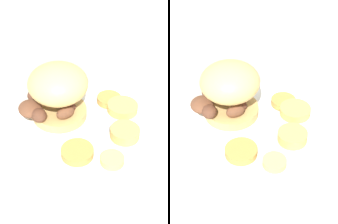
{
  "view_description": "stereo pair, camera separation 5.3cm",
  "coord_description": "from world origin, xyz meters",
  "views": [
    {
      "loc": [
        -0.18,
        0.37,
        0.38
      ],
      "look_at": [
        0.0,
        0.0,
        0.04
      ],
      "focal_mm": 50.0,
      "sensor_mm": 36.0,
      "label": 1
    },
    {
      "loc": [
        -0.23,
        0.34,
        0.38
      ],
      "look_at": [
        0.0,
        0.0,
        0.04
      ],
      "focal_mm": 50.0,
      "sensor_mm": 36.0,
      "label": 2
    }
  ],
  "objects": [
    {
      "name": "ground_plane",
      "position": [
        0.0,
        0.0,
        0.0
      ],
      "size": [
        4.0,
        4.0,
        0.0
      ],
      "primitive_type": "plane",
      "color": "#B2A899"
    },
    {
      "name": "dinner_plate",
      "position": [
        0.0,
        0.0,
        0.01
      ],
      "size": [
        0.26,
        0.26,
        0.02
      ],
      "color": "white",
      "rests_on": "ground_plane"
    },
    {
      "name": "sandwich",
      "position": [
        0.05,
        0.0,
        0.07
      ],
      "size": [
        0.12,
        0.12,
        0.1
      ],
      "color": "tan",
      "rests_on": "dinner_plate"
    },
    {
      "name": "potato_round_0",
      "position": [
        -0.08,
        -0.0,
        0.03
      ],
      "size": [
        0.05,
        0.05,
        0.02
      ],
      "primitive_type": "cylinder",
      "color": "tan",
      "rests_on": "dinner_plate"
    },
    {
      "name": "potato_round_1",
      "position": [
        -0.02,
        -0.08,
        0.02
      ],
      "size": [
        0.05,
        0.05,
        0.01
      ],
      "primitive_type": "cylinder",
      "color": "#BC8942",
      "rests_on": "dinner_plate"
    },
    {
      "name": "potato_round_2",
      "position": [
        -0.02,
        0.07,
        0.02
      ],
      "size": [
        0.05,
        0.05,
        0.01
      ],
      "primitive_type": "cylinder",
      "color": "#BC8942",
      "rests_on": "dinner_plate"
    },
    {
      "name": "potato_round_3",
      "position": [
        -0.08,
        0.06,
        0.02
      ],
      "size": [
        0.04,
        0.04,
        0.01
      ],
      "primitive_type": "cylinder",
      "color": "#DBB766",
      "rests_on": "dinner_plate"
    },
    {
      "name": "potato_round_4",
      "position": [
        -0.05,
        -0.06,
        0.03
      ],
      "size": [
        0.06,
        0.06,
        0.01
      ],
      "primitive_type": "cylinder",
      "color": "tan",
      "rests_on": "dinner_plate"
    }
  ]
}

